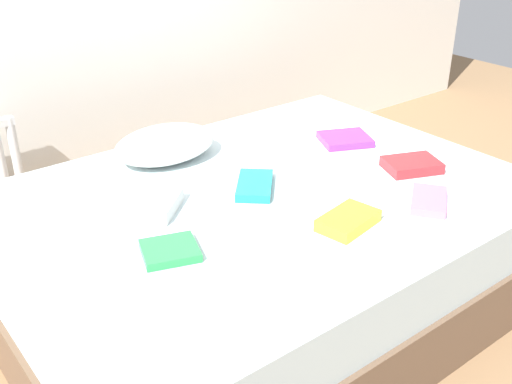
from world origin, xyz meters
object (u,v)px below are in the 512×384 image
at_px(bed, 264,248).
at_px(textbook_green, 170,251).
at_px(textbook_white, 155,204).
at_px(textbook_yellow, 348,221).
at_px(textbook_red, 412,165).
at_px(textbook_pink, 429,201).
at_px(pillow, 165,144).
at_px(textbook_purple, 345,139).
at_px(textbook_teal, 255,185).

distance_m(bed, textbook_green, 0.59).
xyz_separation_m(textbook_white, textbook_yellow, (0.46, -0.50, -0.00)).
relative_size(textbook_green, textbook_red, 0.81).
height_order(bed, textbook_yellow, textbook_yellow).
bearing_deg(textbook_pink, bed, 96.58).
bearing_deg(textbook_red, pillow, 158.41).
distance_m(textbook_yellow, textbook_purple, 0.75).
xyz_separation_m(bed, textbook_pink, (0.41, -0.45, 0.27)).
xyz_separation_m(textbook_pink, textbook_purple, (0.18, 0.61, -0.00)).
distance_m(bed, textbook_teal, 0.27).
height_order(textbook_pink, textbook_teal, same).
xyz_separation_m(textbook_green, textbook_yellow, (0.57, -0.22, 0.01)).
distance_m(pillow, textbook_pink, 1.09).
distance_m(textbook_yellow, textbook_teal, 0.43).
height_order(textbook_red, textbook_yellow, textbook_yellow).
height_order(textbook_red, textbook_purple, textbook_red).
xyz_separation_m(textbook_pink, textbook_red, (0.19, 0.23, 0.00)).
xyz_separation_m(textbook_green, textbook_purple, (1.10, 0.32, 0.00)).
bearing_deg(textbook_purple, textbook_yellow, -109.71).
distance_m(textbook_green, textbook_red, 1.11).
height_order(pillow, textbook_purple, pillow).
bearing_deg(bed, textbook_purple, 15.13).
relative_size(pillow, textbook_white, 2.11).
relative_size(textbook_pink, textbook_yellow, 0.98).
xyz_separation_m(bed, textbook_purple, (0.60, 0.16, 0.27)).
bearing_deg(textbook_teal, textbook_pink, -97.02).
relative_size(bed, textbook_green, 11.54).
bearing_deg(textbook_yellow, bed, 89.31).
relative_size(textbook_white, textbook_teal, 0.90).
xyz_separation_m(bed, textbook_teal, (-0.01, 0.04, 0.27)).
distance_m(textbook_green, textbook_white, 0.30).
xyz_separation_m(textbook_pink, textbook_white, (-0.81, 0.57, 0.01)).
bearing_deg(textbook_white, pillow, 13.50).
height_order(pillow, textbook_red, pillow).
bearing_deg(bed, textbook_red, -19.50).
height_order(textbook_yellow, textbook_teal, textbook_yellow).
height_order(textbook_white, textbook_red, textbook_white).
height_order(pillow, textbook_yellow, pillow).
distance_m(textbook_red, textbook_purple, 0.37).
distance_m(pillow, textbook_teal, 0.48).
relative_size(textbook_white, textbook_yellow, 0.98).
bearing_deg(textbook_purple, bed, -140.07).
bearing_deg(textbook_green, textbook_yellow, -2.23).
relative_size(textbook_green, textbook_pink, 0.83).
bearing_deg(pillow, textbook_yellow, -77.00).
distance_m(pillow, textbook_purple, 0.81).
bearing_deg(textbook_pink, textbook_teal, 95.05).
relative_size(pillow, textbook_yellow, 2.06).
bearing_deg(bed, pillow, 105.21).
xyz_separation_m(textbook_green, textbook_red, (1.11, -0.06, 0.01)).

